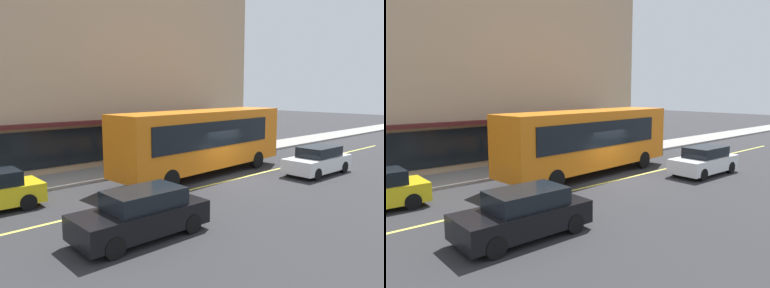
# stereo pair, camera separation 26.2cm
# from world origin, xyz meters

# --- Properties ---
(ground) EXTENTS (120.00, 120.00, 0.00)m
(ground) POSITION_xyz_m (0.00, 0.00, 0.00)
(ground) COLOR #28282B
(sidewalk) EXTENTS (80.00, 2.88, 0.15)m
(sidewalk) POSITION_xyz_m (0.00, 5.61, 0.07)
(sidewalk) COLOR gray
(sidewalk) RESTS_ON ground
(lane_centre_stripe) EXTENTS (36.00, 0.16, 0.01)m
(lane_centre_stripe) POSITION_xyz_m (0.00, 0.00, 0.00)
(lane_centre_stripe) COLOR #D8D14C
(lane_centre_stripe) RESTS_ON ground
(storefront_building) EXTENTS (24.20, 10.84, 11.77)m
(storefront_building) POSITION_xyz_m (-2.94, 12.16, 5.88)
(storefront_building) COLOR tan
(storefront_building) RESTS_ON ground
(bus) EXTENTS (11.28, 3.27, 3.50)m
(bus) POSITION_xyz_m (-0.25, 1.92, 1.99)
(bus) COLOR orange
(bus) RESTS_ON ground
(traffic_light) EXTENTS (0.30, 0.52, 3.20)m
(traffic_light) POSITION_xyz_m (-1.76, 4.96, 2.53)
(traffic_light) COLOR #2D2D33
(traffic_light) RESTS_ON sidewalk
(car_black) EXTENTS (4.32, 1.91, 1.52)m
(car_black) POSITION_xyz_m (-7.82, -3.13, 0.74)
(car_black) COLOR black
(car_black) RESTS_ON ground
(car_white) EXTENTS (4.33, 1.92, 1.52)m
(car_white) POSITION_xyz_m (4.54, -2.22, 0.74)
(car_white) COLOR white
(car_white) RESTS_ON ground
(pedestrian_waiting) EXTENTS (0.34, 0.34, 1.69)m
(pedestrian_waiting) POSITION_xyz_m (-3.45, 5.69, 1.17)
(pedestrian_waiting) COLOR black
(pedestrian_waiting) RESTS_ON sidewalk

